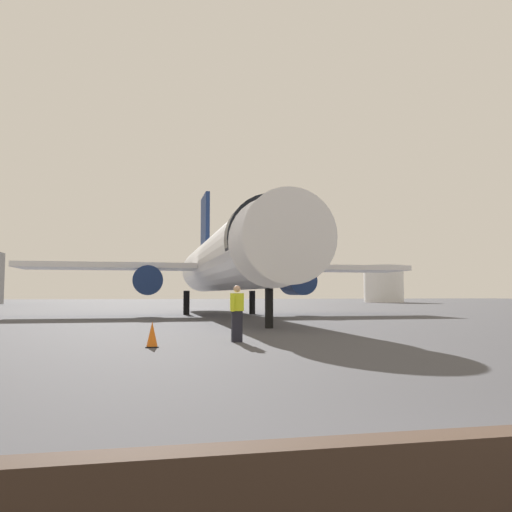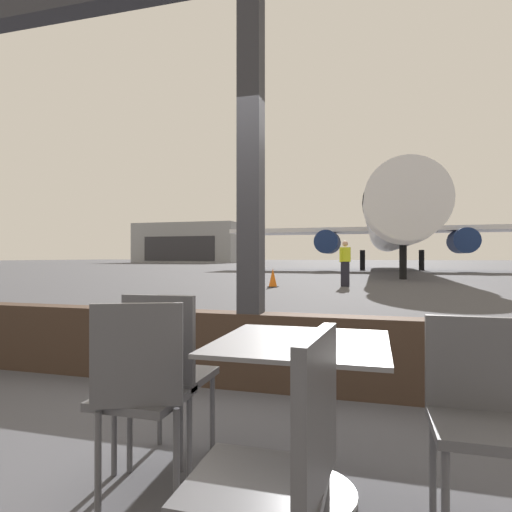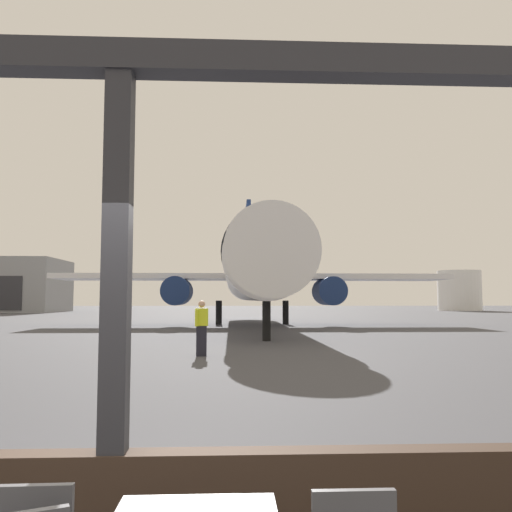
% 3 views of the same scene
% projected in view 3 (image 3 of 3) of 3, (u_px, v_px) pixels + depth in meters
% --- Properties ---
extents(ground_plane, '(220.00, 220.00, 0.00)m').
position_uv_depth(ground_plane, '(220.00, 321.00, 43.73)').
color(ground_plane, '#424247').
extents(window_frame, '(8.59, 0.24, 3.78)m').
position_uv_depth(window_frame, '(115.00, 359.00, 4.01)').
color(window_frame, '#38281E').
rests_on(window_frame, ground).
extents(airplane, '(27.07, 31.22, 10.59)m').
position_uv_depth(airplane, '(254.00, 271.00, 35.18)').
color(airplane, silver).
rests_on(airplane, ground).
extents(ground_crew_worker, '(0.40, 0.46, 1.74)m').
position_uv_depth(ground_crew_worker, '(202.00, 327.00, 16.91)').
color(ground_crew_worker, black).
rests_on(ground_crew_worker, ground).
extents(traffic_cone, '(0.36, 0.36, 0.71)m').
position_uv_depth(traffic_cone, '(111.00, 349.00, 15.65)').
color(traffic_cone, orange).
rests_on(traffic_cone, ground).
extents(fuel_storage_tank, '(6.88, 6.88, 6.49)m').
position_uv_depth(fuel_storage_tank, '(459.00, 291.00, 87.14)').
color(fuel_storage_tank, white).
rests_on(fuel_storage_tank, ground).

